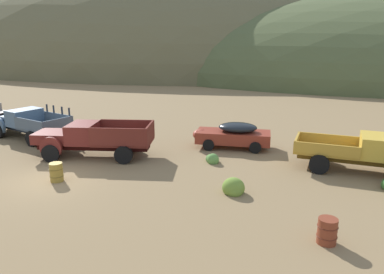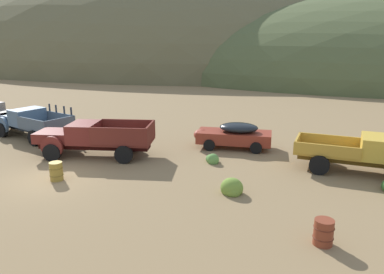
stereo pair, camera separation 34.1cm
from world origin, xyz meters
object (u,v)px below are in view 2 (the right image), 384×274
at_px(truck_chalk_blue, 29,122).
at_px(car_rust_red, 232,135).
at_px(truck_oxblood, 88,138).
at_px(oil_drum_foreground, 56,171).
at_px(truck_faded_yellow, 374,154).
at_px(oil_drum_by_truck, 324,232).

distance_m(truck_chalk_blue, car_rust_red, 13.51).
height_order(truck_oxblood, car_rust_red, truck_oxblood).
distance_m(truck_oxblood, oil_drum_foreground, 3.76).
relative_size(truck_faded_yellow, oil_drum_by_truck, 7.50).
height_order(car_rust_red, oil_drum_by_truck, car_rust_red).
distance_m(car_rust_red, oil_drum_foreground, 10.18).
bearing_deg(oil_drum_foreground, oil_drum_by_truck, -8.79).
height_order(truck_chalk_blue, car_rust_red, truck_chalk_blue).
height_order(truck_oxblood, oil_drum_by_truck, truck_oxblood).
bearing_deg(truck_faded_yellow, car_rust_red, 167.37).
height_order(car_rust_red, truck_faded_yellow, truck_faded_yellow).
distance_m(truck_oxblood, oil_drum_by_truck, 13.63).
relative_size(car_rust_red, oil_drum_by_truck, 5.56).
bearing_deg(oil_drum_by_truck, car_rust_red, 118.60).
bearing_deg(oil_drum_foreground, truck_chalk_blue, 139.21).
bearing_deg(oil_drum_by_truck, truck_oxblood, 156.38).
relative_size(car_rust_red, truck_faded_yellow, 0.74).
xyz_separation_m(truck_chalk_blue, car_rust_red, (13.38, 1.89, -0.20)).
xyz_separation_m(oil_drum_foreground, oil_drum_by_truck, (11.75, -1.82, -0.01)).
bearing_deg(truck_chalk_blue, oil_drum_by_truck, 173.14).
xyz_separation_m(truck_oxblood, oil_drum_by_truck, (12.48, -5.46, -0.60)).
bearing_deg(truck_chalk_blue, truck_faded_yellow, -164.81).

